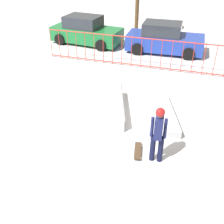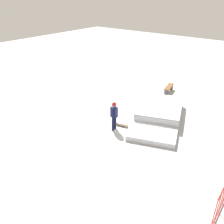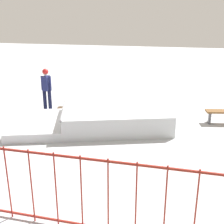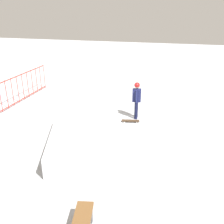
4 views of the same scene
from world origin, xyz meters
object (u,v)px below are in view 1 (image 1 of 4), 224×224
(skate_ramp, at_px, (84,111))
(skateboard, at_px, (138,151))
(parked_car_green, at_px, (86,31))
(skater, at_px, (158,131))
(parked_car_blue, at_px, (164,39))

(skate_ramp, height_order, skateboard, skate_ramp)
(parked_car_green, bearing_deg, skate_ramp, -62.10)
(skater, height_order, skateboard, skater)
(skate_ramp, height_order, skater, skater)
(skate_ramp, bearing_deg, parked_car_blue, 59.67)
(skateboard, distance_m, parked_car_blue, 8.97)
(skateboard, distance_m, parked_car_green, 10.50)
(parked_car_green, bearing_deg, parked_car_blue, 4.91)
(skate_ramp, xyz_separation_m, parked_car_green, (-3.19, 7.73, 0.41))
(skater, distance_m, parked_car_green, 10.90)
(skate_ramp, bearing_deg, skater, -45.89)
(parked_car_blue, bearing_deg, skateboard, -87.50)
(skater, distance_m, parked_car_blue, 9.17)
(parked_car_green, distance_m, parked_car_blue, 4.64)
(skater, relative_size, parked_car_green, 0.41)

